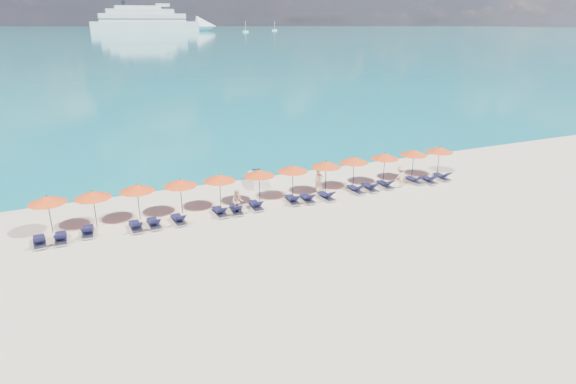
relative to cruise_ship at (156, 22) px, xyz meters
name	(u,v)px	position (x,y,z in m)	size (l,w,h in m)	color
ground	(309,227)	(-85.22, -547.36, -9.84)	(1400.00, 1400.00, 0.00)	beige
sea	(71,30)	(-85.22, 112.64, -9.84)	(1600.00, 1300.00, 0.01)	#1FA9B2
cruise_ship	(156,22)	(0.00, 0.00, 0.00)	(136.30, 24.39, 37.83)	silver
sailboat_near	(246,31)	(78.48, -71.12, -8.74)	(5.88, 1.96, 10.78)	silver
sailboat_far	(275,30)	(132.69, -19.49, -8.74)	(5.88, 1.96, 10.79)	silver
jetski	(258,179)	(-85.19, -538.89, -9.44)	(1.49, 2.87, 0.97)	white
beachgoer_a	(318,181)	(-81.87, -542.10, -9.02)	(0.60, 0.39, 1.64)	#DBA37E
beachgoer_b	(238,202)	(-88.32, -543.62, -9.08)	(0.74, 0.43, 1.53)	#DBA37E
beachgoer_c	(400,177)	(-76.09, -543.69, -9.04)	(1.03, 0.48, 1.60)	#DBA37E
umbrella_0	(47,200)	(-98.84, -542.14, -7.83)	(2.10, 2.10, 2.28)	black
umbrella_1	(93,195)	(-96.50, -542.28, -7.83)	(2.10, 2.10, 2.28)	black
umbrella_2	(137,188)	(-94.03, -542.11, -7.83)	(2.10, 2.10, 2.28)	black
umbrella_3	(180,183)	(-91.48, -542.21, -7.83)	(2.10, 2.10, 2.28)	black
umbrella_4	(219,178)	(-89.00, -542.23, -7.83)	(2.10, 2.10, 2.28)	black
umbrella_5	(259,173)	(-86.36, -542.30, -7.83)	(2.10, 2.10, 2.28)	black
umbrella_6	(293,168)	(-83.93, -542.28, -7.83)	(2.10, 2.10, 2.28)	black
umbrella_7	(326,164)	(-81.40, -542.28, -7.83)	(2.10, 2.10, 2.28)	black
umbrella_8	(354,160)	(-79.04, -542.12, -7.83)	(2.10, 2.10, 2.28)	black
umbrella_9	(385,156)	(-76.46, -542.18, -7.83)	(2.10, 2.10, 2.28)	black
umbrella_10	(414,152)	(-73.89, -542.25, -7.83)	(2.10, 2.10, 2.28)	black
umbrella_11	(440,149)	(-71.52, -542.34, -7.83)	(2.10, 2.10, 2.28)	black
lounger_0	(39,241)	(-99.46, -543.61, -9.61)	(0.75, 1.74, 0.66)	silver
lounger_1	(61,238)	(-98.42, -543.62, -9.61)	(0.63, 1.70, 0.66)	silver
lounger_2	(88,231)	(-97.04, -543.27, -9.61)	(0.77, 1.75, 0.66)	silver
lounger_3	(136,226)	(-94.47, -543.66, -9.61)	(0.72, 1.73, 0.66)	silver
lounger_4	(154,223)	(-93.45, -543.63, -9.61)	(0.70, 1.73, 0.66)	silver
lounger_5	(179,219)	(-92.01, -543.64, -9.61)	(0.76, 1.75, 0.66)	silver
lounger_6	(220,212)	(-89.43, -543.47, -9.61)	(0.73, 1.74, 0.66)	silver
lounger_7	(236,209)	(-88.39, -543.53, -9.61)	(0.77, 1.75, 0.66)	silver
lounger_8	(256,205)	(-87.02, -543.36, -9.61)	(0.69, 1.72, 0.66)	silver
lounger_9	(292,200)	(-84.45, -543.38, -9.61)	(0.75, 1.74, 0.66)	silver
lounger_10	(307,198)	(-83.45, -543.56, -9.61)	(0.73, 1.74, 0.66)	silver
lounger_11	(326,196)	(-82.09, -543.67, -9.61)	(0.75, 1.74, 0.66)	silver
lounger_12	(356,189)	(-79.57, -543.31, -9.61)	(0.72, 1.73, 0.66)	silver
lounger_13	(370,187)	(-78.41, -543.37, -9.61)	(0.75, 1.74, 0.66)	silver
lounger_14	(385,184)	(-77.07, -543.29, -9.61)	(0.63, 1.71, 0.66)	silver
lounger_15	(414,180)	(-74.51, -543.29, -9.61)	(0.75, 1.74, 0.66)	silver
lounger_16	(429,180)	(-73.45, -543.67, -9.61)	(0.79, 1.75, 0.66)	silver
lounger_17	(442,177)	(-72.07, -543.50, -9.61)	(0.69, 1.73, 0.66)	silver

